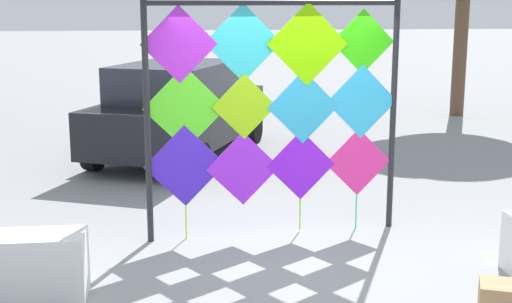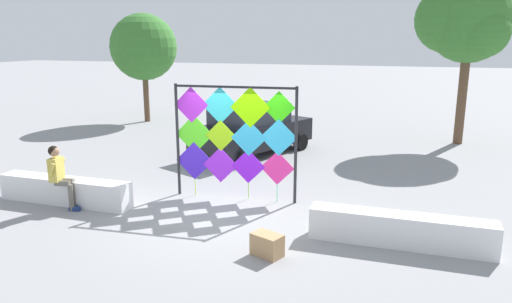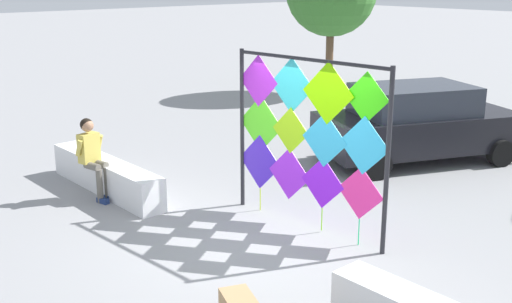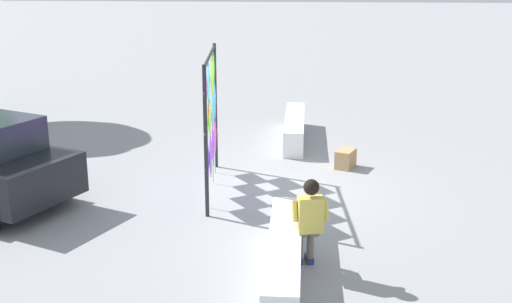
% 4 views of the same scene
% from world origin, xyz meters
% --- Properties ---
extents(ground, '(120.00, 120.00, 0.00)m').
position_xyz_m(ground, '(0.00, 0.00, 0.00)').
color(ground, gray).
extents(plaza_ledge_left, '(3.30, 0.47, 0.60)m').
position_xyz_m(plaza_ledge_left, '(-3.70, -0.49, 0.30)').
color(plaza_ledge_left, white).
rests_on(plaza_ledge_left, ground).
extents(plaza_ledge_right, '(3.30, 0.47, 0.60)m').
position_xyz_m(plaza_ledge_right, '(3.70, -0.49, 0.30)').
color(plaza_ledge_right, white).
rests_on(plaza_ledge_right, ground).
extents(kite_display_rack, '(2.94, 0.29, 2.73)m').
position_xyz_m(kite_display_rack, '(-0.12, 1.05, 1.57)').
color(kite_display_rack, '#232328').
rests_on(kite_display_rack, ground).
extents(seated_vendor, '(0.66, 0.55, 1.45)m').
position_xyz_m(seated_vendor, '(-3.49, -0.83, 0.85)').
color(seated_vendor, '#666056').
rests_on(seated_vendor, ground).
extents(cardboard_box_large, '(0.62, 0.51, 0.40)m').
position_xyz_m(cardboard_box_large, '(1.51, -1.65, 0.20)').
color(cardboard_box_large, tan).
rests_on(cardboard_box_large, ground).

